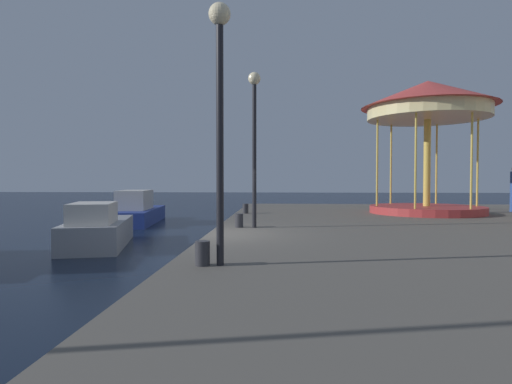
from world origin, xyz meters
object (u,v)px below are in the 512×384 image
(bollard_south, at_px, (239,221))
(bollard_center, at_px, (203,253))
(motorboat_blue, at_px, (136,211))
(lamp_post_mid_promenade, at_px, (254,122))
(motorboat_grey, at_px, (98,230))
(carousel, at_px, (428,114))
(lamp_post_near_edge, at_px, (220,86))
(bollard_north, at_px, (245,209))

(bollard_south, bearing_deg, bollard_center, -90.59)
(motorboat_blue, xyz_separation_m, lamp_post_mid_promenade, (6.46, -8.53, 3.24))
(motorboat_grey, xyz_separation_m, bollard_center, (4.69, -6.61, 0.44))
(carousel, bearing_deg, motorboat_blue, 167.48)
(bollard_south, height_order, bollard_center, same)
(motorboat_blue, xyz_separation_m, bollard_center, (5.96, -13.94, 0.40))
(lamp_post_near_edge, distance_m, bollard_center, 2.72)
(lamp_post_near_edge, distance_m, bollard_south, 6.07)
(motorboat_grey, distance_m, lamp_post_mid_promenade, 6.26)
(bollard_center, bearing_deg, motorboat_grey, 125.34)
(lamp_post_near_edge, distance_m, bollard_north, 10.83)
(carousel, distance_m, lamp_post_near_edge, 13.06)
(motorboat_blue, xyz_separation_m, bollard_south, (6.01, -8.47, 0.40))
(carousel, bearing_deg, lamp_post_near_edge, -122.61)
(bollard_north, relative_size, bollard_center, 1.00)
(lamp_post_mid_promenade, bearing_deg, motorboat_grey, 166.97)
(motorboat_blue, height_order, bollard_south, motorboat_blue)
(carousel, xyz_separation_m, bollard_center, (-7.29, -10.99, -3.89))
(lamp_post_mid_promenade, xyz_separation_m, bollard_south, (-0.45, 0.06, -2.85))
(lamp_post_mid_promenade, height_order, bollard_center, lamp_post_mid_promenade)
(motorboat_blue, relative_size, bollard_center, 14.92)
(motorboat_blue, xyz_separation_m, motorboat_grey, (1.27, -7.33, -0.04))
(lamp_post_near_edge, relative_size, bollard_north, 10.60)
(lamp_post_near_edge, bearing_deg, motorboat_blue, 114.18)
(motorboat_grey, height_order, bollard_north, motorboat_grey)
(motorboat_grey, distance_m, bollard_south, 4.90)
(motorboat_grey, height_order, bollard_south, motorboat_grey)
(lamp_post_near_edge, distance_m, lamp_post_mid_promenade, 5.37)
(lamp_post_near_edge, height_order, bollard_south, lamp_post_near_edge)
(motorboat_blue, relative_size, bollard_north, 14.92)
(lamp_post_mid_promenade, xyz_separation_m, bollard_center, (-0.51, -5.41, -2.85))
(lamp_post_mid_promenade, bearing_deg, bollard_north, 97.63)
(bollard_north, bearing_deg, lamp_post_near_edge, -87.49)
(motorboat_grey, relative_size, lamp_post_near_edge, 1.09)
(lamp_post_mid_promenade, distance_m, bollard_north, 5.89)
(motorboat_blue, bearing_deg, lamp_post_mid_promenade, -52.84)
(carousel, relative_size, lamp_post_mid_promenade, 1.21)
(motorboat_blue, height_order, bollard_center, motorboat_blue)
(motorboat_blue, bearing_deg, bollard_south, -54.63)
(motorboat_blue, relative_size, carousel, 1.10)
(motorboat_blue, distance_m, bollard_center, 15.16)
(lamp_post_mid_promenade, relative_size, bollard_north, 11.20)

